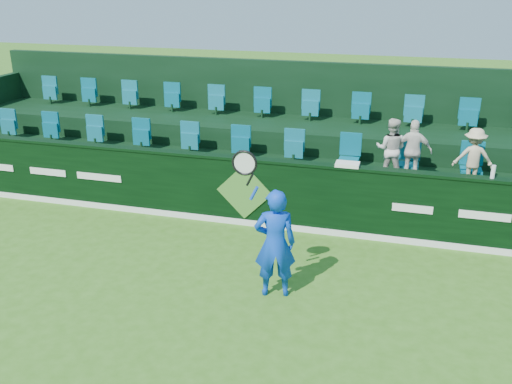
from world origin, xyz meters
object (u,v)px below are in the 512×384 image
(spectator_left, at_px, (391,149))
(drinks_bottle, at_px, (493,172))
(tennis_player, at_px, (275,242))
(towel, at_px, (347,164))
(spectator_middle, at_px, (413,151))
(spectator_right, at_px, (473,157))

(spectator_left, relative_size, drinks_bottle, 5.29)
(tennis_player, bearing_deg, towel, 72.95)
(tennis_player, bearing_deg, spectator_middle, 62.28)
(spectator_left, xyz_separation_m, spectator_right, (1.52, 0.00, -0.04))
(spectator_middle, bearing_deg, towel, 46.90)
(spectator_left, height_order, spectator_middle, spectator_left)
(spectator_middle, relative_size, towel, 2.85)
(drinks_bottle, bearing_deg, spectator_right, 101.28)
(spectator_left, bearing_deg, towel, 63.20)
(spectator_right, bearing_deg, drinks_bottle, 97.20)
(spectator_left, bearing_deg, drinks_bottle, 152.26)
(towel, bearing_deg, spectator_left, 58.15)
(drinks_bottle, bearing_deg, spectator_middle, 139.63)
(tennis_player, xyz_separation_m, spectator_left, (1.44, 3.54, 0.54))
(spectator_left, height_order, drinks_bottle, spectator_left)
(spectator_left, xyz_separation_m, drinks_bottle, (1.74, -1.12, 0.06))
(tennis_player, xyz_separation_m, towel, (0.74, 2.42, 0.52))
(spectator_left, distance_m, spectator_right, 1.52)
(tennis_player, height_order, towel, tennis_player)
(tennis_player, relative_size, spectator_right, 2.09)
(spectator_middle, xyz_separation_m, drinks_bottle, (1.32, -1.12, 0.06))
(tennis_player, distance_m, spectator_middle, 4.03)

